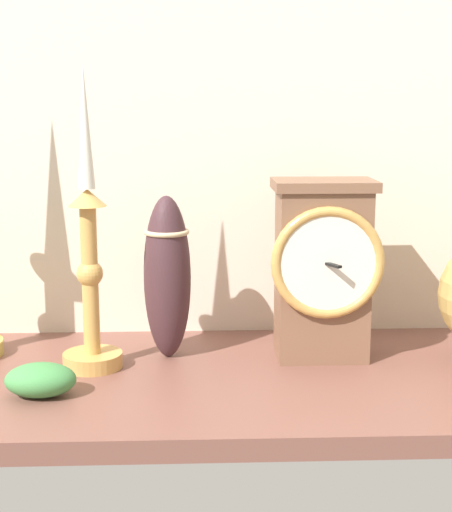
# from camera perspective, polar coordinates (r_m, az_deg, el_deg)

# --- Properties ---
(ground_plane) EXTENTS (1.00, 0.36, 0.02)m
(ground_plane) POSITION_cam_1_polar(r_m,az_deg,el_deg) (0.93, 0.18, -9.23)
(ground_plane) COLOR brown
(back_wall) EXTENTS (1.20, 0.02, 0.65)m
(back_wall) POSITION_cam_1_polar(r_m,az_deg,el_deg) (1.06, -0.26, 11.89)
(back_wall) COLOR silver
(back_wall) RESTS_ON ground_plane
(mantel_clock) EXTENTS (0.13, 0.11, 0.22)m
(mantel_clock) POSITION_cam_1_polar(r_m,az_deg,el_deg) (0.96, 7.02, -0.87)
(mantel_clock) COLOR brown
(mantel_clock) RESTS_ON ground_plane
(candlestick_tall_center) EXTENTS (0.07, 0.07, 0.36)m
(candlestick_tall_center) POSITION_cam_1_polar(r_m,az_deg,el_deg) (0.93, -9.87, -0.59)
(candlestick_tall_center) COLOR tan
(candlestick_tall_center) RESTS_ON ground_plane
(tall_ceramic_vase) EXTENTS (0.06, 0.06, 0.20)m
(tall_ceramic_vase) POSITION_cam_1_polar(r_m,az_deg,el_deg) (0.96, -4.28, -1.47)
(tall_ceramic_vase) COLOR #40272C
(tall_ceramic_vase) RESTS_ON ground_plane
(ivy_sprig) EXTENTS (0.08, 0.05, 0.04)m
(ivy_sprig) POSITION_cam_1_polar(r_m,az_deg,el_deg) (0.88, -13.30, -8.74)
(ivy_sprig) COLOR #438B47
(ivy_sprig) RESTS_ON ground_plane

